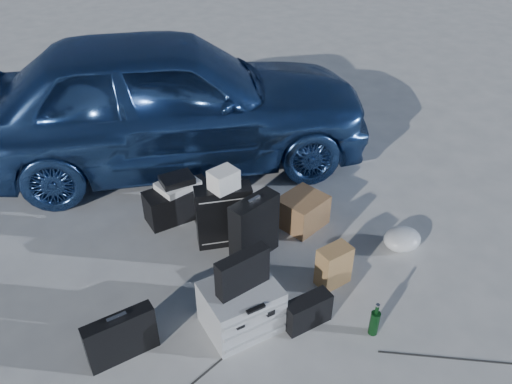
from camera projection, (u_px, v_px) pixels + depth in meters
ground at (294, 297)px, 4.00m from camera, size 60.00×60.00×0.00m
car at (168, 99)px, 5.38m from camera, size 4.67×3.00×1.48m
pelican_case at (241, 307)px, 3.66m from camera, size 0.53×0.44×0.38m
laptop_bag at (243, 272)px, 3.47m from camera, size 0.41×0.16×0.30m
briefcase at (121, 337)px, 3.43m from camera, size 0.49×0.14×0.38m
suitcase_left at (254, 228)px, 4.26m from camera, size 0.48×0.28×0.59m
suitcase_right at (224, 216)px, 4.40m from camera, size 0.52×0.31×0.59m
white_carton at (224, 180)px, 4.17m from camera, size 0.26×0.23×0.18m
duffel_bag at (179, 203)px, 4.79m from camera, size 0.64×0.30×0.32m
flat_box_white at (178, 185)px, 4.70m from camera, size 0.42×0.36×0.06m
flat_box_black at (177, 180)px, 4.66m from camera, size 0.30×0.22×0.06m
kraft_bag at (334, 266)px, 4.03m from camera, size 0.28×0.19×0.36m
cardboard_box at (302, 211)px, 4.69m from camera, size 0.49×0.46×0.30m
plastic_bag at (402, 239)px, 4.44m from camera, size 0.36×0.32×0.19m
messenger_bag at (308, 311)px, 3.70m from camera, size 0.37×0.15×0.25m
green_bottle at (375, 319)px, 3.62m from camera, size 0.08×0.08×0.28m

